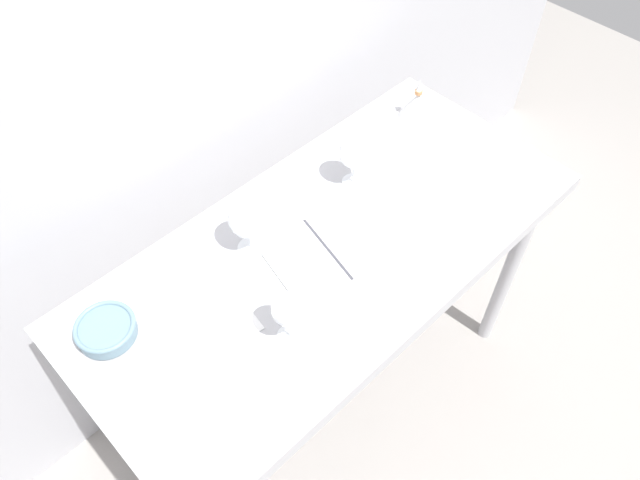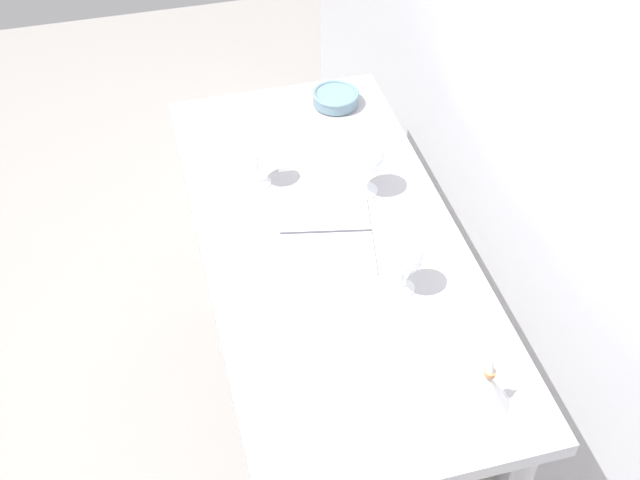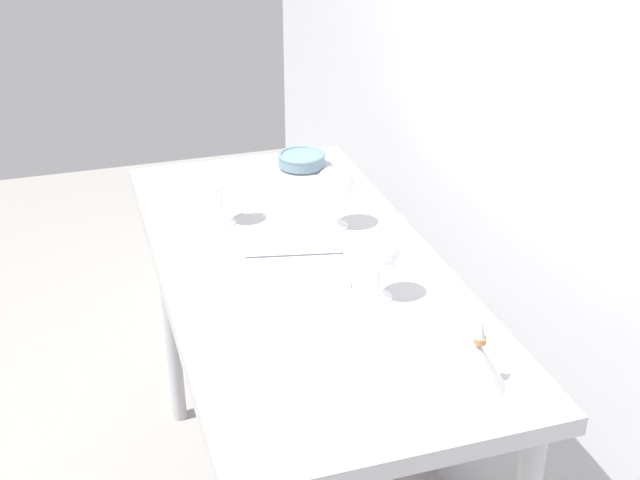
{
  "view_description": "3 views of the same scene",
  "coord_description": "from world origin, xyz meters",
  "views": [
    {
      "loc": [
        -0.72,
        -0.71,
        2.16
      ],
      "look_at": [
        -0.07,
        -0.04,
        1.0
      ],
      "focal_mm": 34.47,
      "sensor_mm": 36.0,
      "label": 1
    },
    {
      "loc": [
        1.4,
        -0.4,
        2.32
      ],
      "look_at": [
        0.04,
        -0.04,
        0.94
      ],
      "focal_mm": 44.98,
      "sensor_mm": 36.0,
      "label": 2
    },
    {
      "loc": [
        1.67,
        -0.48,
        1.85
      ],
      "look_at": [
        0.0,
        0.04,
        0.95
      ],
      "focal_mm": 46.89,
      "sensor_mm": 36.0,
      "label": 3
    }
  ],
  "objects": [
    {
      "name": "ground_plane",
      "position": [
        0.0,
        0.0,
        0.0
      ],
      "size": [
        6.0,
        6.0,
        0.0
      ],
      "primitive_type": "plane",
      "color": "#99948E"
    },
    {
      "name": "back_wall",
      "position": [
        0.0,
        0.49,
        1.3
      ],
      "size": [
        3.8,
        0.04,
        2.6
      ],
      "primitive_type": "cube",
      "color": "#B4B4B9",
      "rests_on": "ground_plane"
    },
    {
      "name": "steel_counter",
      "position": [
        0.0,
        -0.01,
        0.79
      ],
      "size": [
        1.4,
        0.65,
        0.9
      ],
      "color": "#B1B1B6",
      "rests_on": "ground_plane"
    },
    {
      "name": "wine_glass_far_left",
      "position": [
        -0.16,
        0.13,
        1.01
      ],
      "size": [
        0.1,
        0.1,
        0.16
      ],
      "color": "white",
      "rests_on": "steel_counter"
    },
    {
      "name": "wine_glass_near_left",
      "position": [
        -0.26,
        -0.14,
        1.01
      ],
      "size": [
        0.08,
        0.08,
        0.16
      ],
      "color": "white",
      "rests_on": "steel_counter"
    },
    {
      "name": "wine_glass_far_right",
      "position": [
        0.21,
        0.11,
        1.01
      ],
      "size": [
        0.09,
        0.09,
        0.16
      ],
      "color": "white",
      "rests_on": "steel_counter"
    },
    {
      "name": "open_notebook",
      "position": [
        -0.02,
        -0.01,
        0.9
      ],
      "size": [
        0.35,
        0.29,
        0.01
      ],
      "rotation": [
        0.0,
        0.0,
        -0.21
      ],
      "color": "white",
      "rests_on": "steel_counter"
    },
    {
      "name": "tasting_sheet_upper",
      "position": [
        0.4,
        -0.04,
        0.9
      ],
      "size": [
        0.28,
        0.31,
        0.0
      ],
      "primitive_type": "cube",
      "rotation": [
        0.0,
        0.0,
        -0.55
      ],
      "color": "white",
      "rests_on": "steel_counter"
    },
    {
      "name": "tasting_sheet_lower",
      "position": [
        -0.34,
        0.06,
        0.9
      ],
      "size": [
        0.18,
        0.28,
        0.0
      ],
      "primitive_type": "cube",
      "rotation": [
        0.0,
        0.0,
        -0.14
      ],
      "color": "white",
      "rests_on": "steel_counter"
    },
    {
      "name": "tasting_bowl",
      "position": [
        -0.56,
        0.16,
        0.93
      ],
      "size": [
        0.14,
        0.14,
        0.05
      ],
      "color": "beige",
      "rests_on": "steel_counter"
    },
    {
      "name": "decanter_funnel",
      "position": [
        0.55,
        0.17,
        0.95
      ],
      "size": [
        0.11,
        0.11,
        0.14
      ],
      "color": "silver",
      "rests_on": "steel_counter"
    }
  ]
}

